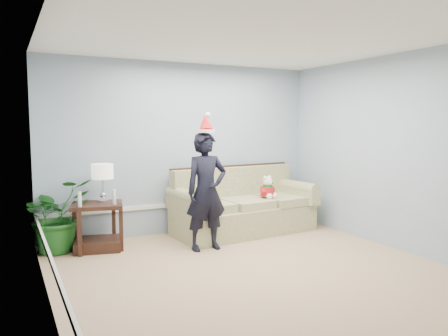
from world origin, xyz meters
TOP-DOWN VIEW (x-y plane):
  - room_shell at (0.00, 0.00)m, footprint 4.54×5.04m
  - wainscot_trim at (-1.18, 1.18)m, footprint 4.49×4.99m
  - sofa at (0.81, 2.03)m, footprint 2.32×1.14m
  - side_table at (-1.47, 2.05)m, footprint 0.79×0.71m
  - table_lamp at (-1.38, 2.11)m, footprint 0.30×0.30m
  - candle_pair at (-1.50, 1.87)m, footprint 0.50×0.05m
  - houseplant at (-1.98, 2.21)m, footprint 1.15×1.10m
  - man at (-0.12, 1.38)m, footprint 0.60×0.39m
  - santa_hat at (-0.12, 1.40)m, footprint 0.27×0.30m
  - teddy_bear at (1.17, 1.84)m, footprint 0.28×0.29m

SIDE VIEW (x-z plane):
  - side_table at x=-1.47m, z-range -0.07..0.58m
  - sofa at x=0.81m, z-range -0.15..0.90m
  - wainscot_trim at x=-1.18m, z-range 0.42..0.48m
  - houseplant at x=-1.98m, z-range 0.00..1.00m
  - teddy_bear at x=1.17m, z-range 0.50..0.87m
  - candle_pair at x=-1.50m, z-range 0.65..0.85m
  - man at x=-0.12m, z-range 0.00..1.63m
  - table_lamp at x=-1.38m, z-range 0.79..1.33m
  - room_shell at x=0.00m, z-range -0.02..2.72m
  - santa_hat at x=-0.12m, z-range 1.60..1.88m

